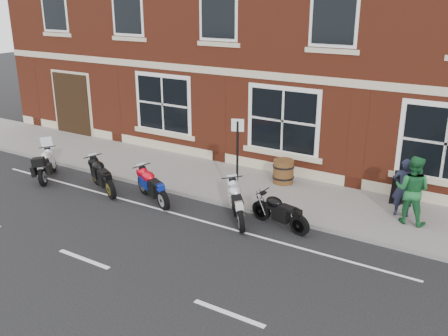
{
  "coord_description": "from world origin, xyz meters",
  "views": [
    {
      "loc": [
        8.29,
        -10.06,
        5.91
      ],
      "look_at": [
        1.03,
        1.6,
        1.1
      ],
      "focal_mm": 40.0,
      "sensor_mm": 36.0,
      "label": 1
    }
  ],
  "objects_px": {
    "barrel_planter": "(283,171)",
    "pedestrian_left": "(404,188)",
    "moto_sport_black": "(103,174)",
    "moto_naked_black": "(280,210)",
    "parking_sign": "(237,156)",
    "moto_sport_red": "(153,185)",
    "a_board_sign": "(403,188)",
    "moto_touring_silver": "(48,163)",
    "pedestrian_right": "(412,190)",
    "moto_sport_silver": "(238,201)"
  },
  "relations": [
    {
      "from": "moto_naked_black",
      "to": "moto_touring_silver",
      "type": "bearing_deg",
      "value": 108.32
    },
    {
      "from": "a_board_sign",
      "to": "moto_sport_red",
      "type": "bearing_deg",
      "value": -175.11
    },
    {
      "from": "moto_sport_silver",
      "to": "pedestrian_left",
      "type": "distance_m",
      "value": 4.5
    },
    {
      "from": "moto_sport_red",
      "to": "parking_sign",
      "type": "height_order",
      "value": "parking_sign"
    },
    {
      "from": "moto_touring_silver",
      "to": "pedestrian_right",
      "type": "relative_size",
      "value": 0.87
    },
    {
      "from": "moto_touring_silver",
      "to": "a_board_sign",
      "type": "relative_size",
      "value": 1.71
    },
    {
      "from": "moto_sport_red",
      "to": "parking_sign",
      "type": "relative_size",
      "value": 0.75
    },
    {
      "from": "moto_sport_red",
      "to": "a_board_sign",
      "type": "xyz_separation_m",
      "value": [
        6.43,
        3.46,
        0.07
      ]
    },
    {
      "from": "moto_sport_silver",
      "to": "pedestrian_right",
      "type": "xyz_separation_m",
      "value": [
        4.09,
        2.03,
        0.5
      ]
    },
    {
      "from": "moto_sport_red",
      "to": "pedestrian_left",
      "type": "height_order",
      "value": "pedestrian_left"
    },
    {
      "from": "moto_touring_silver",
      "to": "moto_sport_silver",
      "type": "distance_m",
      "value": 7.13
    },
    {
      "from": "moto_sport_black",
      "to": "moto_sport_silver",
      "type": "distance_m",
      "value": 4.72
    },
    {
      "from": "parking_sign",
      "to": "a_board_sign",
      "type": "bearing_deg",
      "value": 11.11
    },
    {
      "from": "pedestrian_right",
      "to": "moto_sport_black",
      "type": "bearing_deg",
      "value": 18.66
    },
    {
      "from": "moto_sport_red",
      "to": "moto_sport_black",
      "type": "bearing_deg",
      "value": 121.34
    },
    {
      "from": "moto_sport_black",
      "to": "parking_sign",
      "type": "bearing_deg",
      "value": -48.07
    },
    {
      "from": "moto_naked_black",
      "to": "pedestrian_right",
      "type": "xyz_separation_m",
      "value": [
        2.93,
        1.86,
        0.57
      ]
    },
    {
      "from": "pedestrian_right",
      "to": "moto_sport_silver",
      "type": "bearing_deg",
      "value": 29.6
    },
    {
      "from": "pedestrian_left",
      "to": "parking_sign",
      "type": "relative_size",
      "value": 0.65
    },
    {
      "from": "pedestrian_left",
      "to": "parking_sign",
      "type": "height_order",
      "value": "parking_sign"
    },
    {
      "from": "moto_touring_silver",
      "to": "moto_sport_silver",
      "type": "bearing_deg",
      "value": -33.23
    },
    {
      "from": "moto_touring_silver",
      "to": "parking_sign",
      "type": "xyz_separation_m",
      "value": [
        6.65,
        1.26,
        1.06
      ]
    },
    {
      "from": "pedestrian_left",
      "to": "parking_sign",
      "type": "distance_m",
      "value": 4.63
    },
    {
      "from": "pedestrian_left",
      "to": "a_board_sign",
      "type": "relative_size",
      "value": 1.74
    },
    {
      "from": "moto_sport_black",
      "to": "parking_sign",
      "type": "relative_size",
      "value": 0.76
    },
    {
      "from": "moto_sport_red",
      "to": "moto_sport_black",
      "type": "xyz_separation_m",
      "value": [
        -1.89,
        -0.17,
        0.01
      ]
    },
    {
      "from": "moto_sport_black",
      "to": "moto_naked_black",
      "type": "bearing_deg",
      "value": -57.25
    },
    {
      "from": "moto_sport_red",
      "to": "moto_naked_black",
      "type": "height_order",
      "value": "moto_sport_red"
    },
    {
      "from": "moto_sport_red",
      "to": "a_board_sign",
      "type": "relative_size",
      "value": 1.99
    },
    {
      "from": "pedestrian_right",
      "to": "barrel_planter",
      "type": "bearing_deg",
      "value": -9.24
    },
    {
      "from": "moto_touring_silver",
      "to": "parking_sign",
      "type": "relative_size",
      "value": 0.64
    },
    {
      "from": "moto_sport_black",
      "to": "moto_naked_black",
      "type": "distance_m",
      "value": 5.9
    },
    {
      "from": "pedestrian_right",
      "to": "parking_sign",
      "type": "xyz_separation_m",
      "value": [
        -4.56,
        -1.32,
        0.53
      ]
    },
    {
      "from": "moto_sport_black",
      "to": "barrel_planter",
      "type": "bearing_deg",
      "value": -27.21
    },
    {
      "from": "moto_sport_red",
      "to": "moto_naked_black",
      "type": "relative_size",
      "value": 1.02
    },
    {
      "from": "moto_sport_black",
      "to": "pedestrian_right",
      "type": "relative_size",
      "value": 1.04
    },
    {
      "from": "moto_sport_silver",
      "to": "moto_naked_black",
      "type": "height_order",
      "value": "moto_sport_silver"
    },
    {
      "from": "moto_touring_silver",
      "to": "moto_sport_red",
      "type": "relative_size",
      "value": 0.86
    },
    {
      "from": "moto_sport_black",
      "to": "pedestrian_right",
      "type": "height_order",
      "value": "pedestrian_right"
    },
    {
      "from": "moto_naked_black",
      "to": "parking_sign",
      "type": "relative_size",
      "value": 0.73
    },
    {
      "from": "moto_naked_black",
      "to": "pedestrian_left",
      "type": "height_order",
      "value": "pedestrian_left"
    },
    {
      "from": "moto_sport_black",
      "to": "moto_touring_silver",
      "type": "bearing_deg",
      "value": 120.37
    },
    {
      "from": "moto_sport_red",
      "to": "parking_sign",
      "type": "xyz_separation_m",
      "value": [
        2.34,
        0.96,
        1.05
      ]
    },
    {
      "from": "moto_touring_silver",
      "to": "pedestrian_right",
      "type": "xyz_separation_m",
      "value": [
        11.2,
        2.58,
        0.53
      ]
    },
    {
      "from": "moto_sport_red",
      "to": "pedestrian_right",
      "type": "relative_size",
      "value": 1.01
    },
    {
      "from": "moto_sport_red",
      "to": "moto_touring_silver",
      "type": "bearing_deg",
      "value": 120.38
    },
    {
      "from": "moto_sport_silver",
      "to": "moto_touring_silver",
      "type": "bearing_deg",
      "value": 146.74
    },
    {
      "from": "barrel_planter",
      "to": "pedestrian_left",
      "type": "bearing_deg",
      "value": -8.36
    },
    {
      "from": "moto_touring_silver",
      "to": "a_board_sign",
      "type": "bearing_deg",
      "value": -18.3
    },
    {
      "from": "moto_sport_red",
      "to": "moto_sport_black",
      "type": "relative_size",
      "value": 0.98
    }
  ]
}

